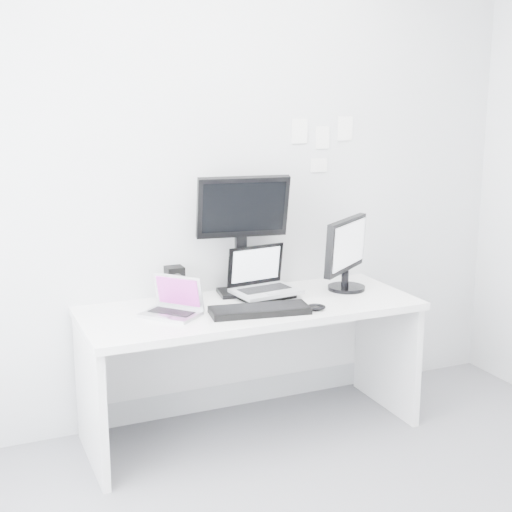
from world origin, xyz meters
TOP-DOWN VIEW (x-y plane):
  - back_wall at (0.00, 1.60)m, footprint 3.60×0.00m
  - desk at (0.00, 1.25)m, footprint 1.80×0.70m
  - macbook at (-0.45, 1.23)m, footprint 0.34×0.35m
  - speaker at (-0.34, 1.50)m, footprint 0.11×0.11m
  - dell_laptop at (0.13, 1.34)m, footprint 0.38×0.31m
  - rear_monitor at (0.04, 1.47)m, footprint 0.53×0.25m
  - samsung_monitor at (0.62, 1.32)m, footprint 0.50×0.45m
  - keyboard at (-0.02, 1.09)m, footprint 0.53×0.26m
  - mouse at (0.27, 1.03)m, footprint 0.13×0.10m
  - wall_note_0 at (0.45, 1.59)m, footprint 0.10×0.00m
  - wall_note_1 at (0.60, 1.59)m, footprint 0.09×0.00m
  - wall_note_2 at (0.75, 1.59)m, footprint 0.10×0.00m
  - wall_note_3 at (0.58, 1.59)m, footprint 0.11×0.00m

SIDE VIEW (x-z plane):
  - desk at x=0.00m, z-range 0.00..0.73m
  - keyboard at x=-0.02m, z-range 0.73..0.76m
  - mouse at x=0.27m, z-range 0.73..0.77m
  - speaker at x=-0.34m, z-range 0.73..0.92m
  - macbook at x=-0.45m, z-range 0.73..0.94m
  - dell_laptop at x=0.13m, z-range 0.73..1.02m
  - samsung_monitor at x=0.62m, z-range 0.73..1.16m
  - rear_monitor at x=0.04m, z-range 0.73..1.42m
  - back_wall at x=0.00m, z-range -0.45..3.15m
  - wall_note_3 at x=0.58m, z-range 1.38..1.46m
  - wall_note_1 at x=0.60m, z-range 1.52..1.65m
  - wall_note_0 at x=0.45m, z-range 1.55..1.69m
  - wall_note_2 at x=0.75m, z-range 1.56..1.70m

